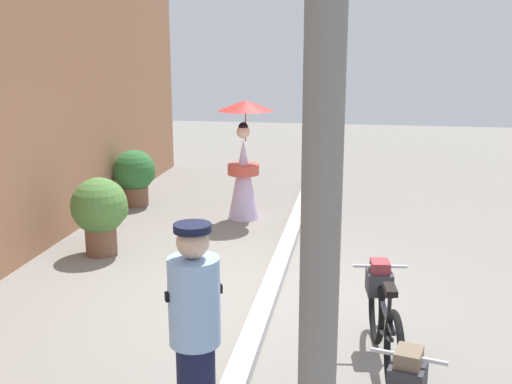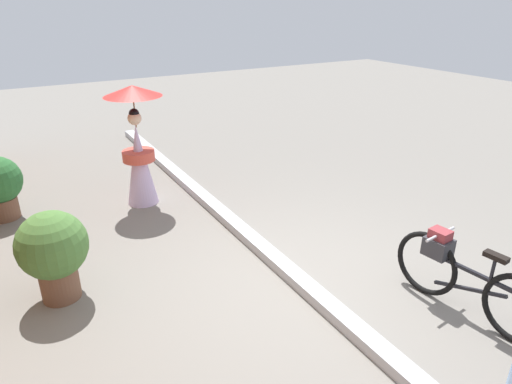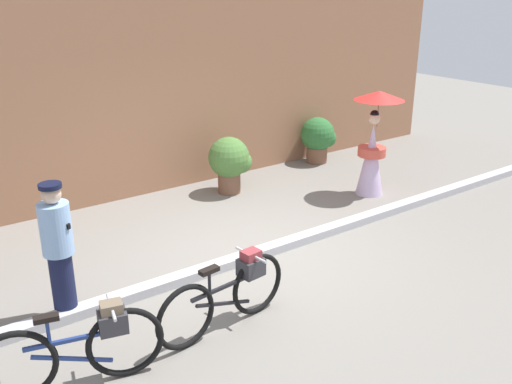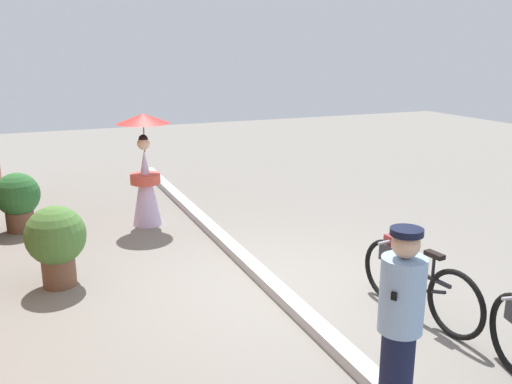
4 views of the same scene
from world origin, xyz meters
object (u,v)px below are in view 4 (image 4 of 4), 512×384
bicycle_near_officer (414,278)px  person_officer (400,323)px  potted_plant_small (19,198)px  potted_plant_by_door (57,240)px  person_with_parasol (145,168)px

bicycle_near_officer → person_officer: person_officer is taller
person_officer → potted_plant_small: person_officer is taller
potted_plant_by_door → bicycle_near_officer: bearing=-123.6°
person_officer → potted_plant_small: (6.20, 2.68, -0.31)m
person_with_parasol → potted_plant_small: person_with_parasol is taller
person_officer → person_with_parasol: bearing=7.3°
person_officer → potted_plant_small: 6.77m
potted_plant_by_door → potted_plant_small: potted_plant_by_door is taller
person_officer → person_with_parasol: person_with_parasol is taller
person_with_parasol → potted_plant_by_door: bearing=142.7°
person_with_parasol → person_officer: bearing=-172.7°
bicycle_near_officer → potted_plant_by_door: (2.34, 3.52, 0.16)m
potted_plant_by_door → person_with_parasol: bearing=-37.3°
person_officer → potted_plant_by_door: size_ratio=1.57×
person_with_parasol → potted_plant_by_door: size_ratio=1.81×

